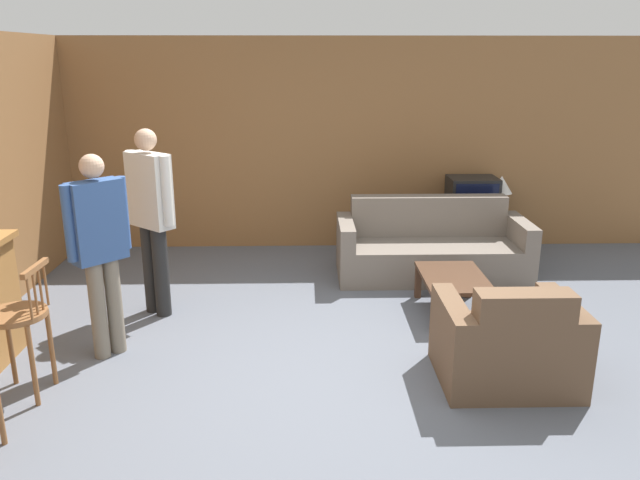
{
  "coord_description": "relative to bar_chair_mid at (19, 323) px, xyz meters",
  "views": [
    {
      "loc": [
        -0.22,
        -4.27,
        2.38
      ],
      "look_at": [
        -0.09,
        0.87,
        0.85
      ],
      "focal_mm": 35.0,
      "sensor_mm": 36.0,
      "label": 1
    }
  ],
  "objects": [
    {
      "name": "ground_plane",
      "position": [
        2.25,
        0.17,
        -0.56
      ],
      "size": [
        24.0,
        24.0,
        0.0
      ],
      "primitive_type": "plane",
      "color": "#565B66"
    },
    {
      "name": "wall_back",
      "position": [
        2.25,
        3.68,
        0.74
      ],
      "size": [
        9.4,
        0.08,
        2.6
      ],
      "color": "olive",
      "rests_on": "ground_plane"
    },
    {
      "name": "bar_chair_mid",
      "position": [
        0.0,
        0.0,
        0.0
      ],
      "size": [
        0.45,
        0.45,
        0.99
      ],
      "color": "brown",
      "rests_on": "ground_plane"
    },
    {
      "name": "couch_far",
      "position": [
        3.44,
        2.5,
        -0.26
      ],
      "size": [
        2.08,
        0.86,
        0.85
      ],
      "color": "#70665B",
      "rests_on": "ground_plane"
    },
    {
      "name": "armchair_near",
      "position": [
        3.54,
        0.09,
        -0.26
      ],
      "size": [
        0.99,
        0.82,
        0.82
      ],
      "color": "brown",
      "rests_on": "ground_plane"
    },
    {
      "name": "coffee_table",
      "position": [
        3.43,
        1.41,
        -0.24
      ],
      "size": [
        0.59,
        0.89,
        0.38
      ],
      "color": "#472D1E",
      "rests_on": "ground_plane"
    },
    {
      "name": "tv_unit",
      "position": [
        4.07,
        3.31,
        -0.31
      ],
      "size": [
        1.01,
        0.45,
        0.5
      ],
      "color": "#2D2319",
      "rests_on": "ground_plane"
    },
    {
      "name": "tv",
      "position": [
        4.07,
        3.3,
        0.17
      ],
      "size": [
        0.59,
        0.45,
        0.45
      ],
      "color": "black",
      "rests_on": "tv_unit"
    },
    {
      "name": "table_lamp",
      "position": [
        4.43,
        3.31,
        0.29
      ],
      "size": [
        0.27,
        0.27,
        0.47
      ],
      "color": "brown",
      "rests_on": "tv_unit"
    },
    {
      "name": "person_by_window",
      "position": [
        0.62,
        1.49,
        0.43
      ],
      "size": [
        0.48,
        0.44,
        1.76
      ],
      "color": "black",
      "rests_on": "ground_plane"
    },
    {
      "name": "person_by_counter",
      "position": [
        0.41,
        0.63,
        0.38
      ],
      "size": [
        0.41,
        0.41,
        1.66
      ],
      "color": "#756B5B",
      "rests_on": "ground_plane"
    }
  ]
}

